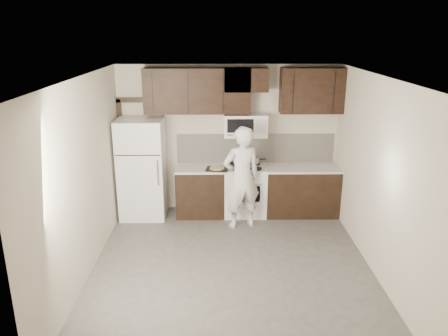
{
  "coord_description": "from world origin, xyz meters",
  "views": [
    {
      "loc": [
        -0.18,
        -5.56,
        3.3
      ],
      "look_at": [
        -0.1,
        0.9,
        1.22
      ],
      "focal_mm": 35.0,
      "sensor_mm": 36.0,
      "label": 1
    }
  ],
  "objects_px": {
    "microwave": "(245,125)",
    "stove": "(245,190)",
    "refrigerator": "(142,169)",
    "person": "(242,178)"
  },
  "relations": [
    {
      "from": "person",
      "to": "microwave",
      "type": "bearing_deg",
      "value": -115.57
    },
    {
      "from": "refrigerator",
      "to": "person",
      "type": "relative_size",
      "value": 1.01
    },
    {
      "from": "microwave",
      "to": "refrigerator",
      "type": "height_order",
      "value": "microwave"
    },
    {
      "from": "stove",
      "to": "refrigerator",
      "type": "bearing_deg",
      "value": -178.49
    },
    {
      "from": "microwave",
      "to": "person",
      "type": "distance_m",
      "value": 1.02
    },
    {
      "from": "stove",
      "to": "microwave",
      "type": "relative_size",
      "value": 1.24
    },
    {
      "from": "stove",
      "to": "person",
      "type": "bearing_deg",
      "value": -99.73
    },
    {
      "from": "person",
      "to": "refrigerator",
      "type": "bearing_deg",
      "value": -33.63
    },
    {
      "from": "microwave",
      "to": "person",
      "type": "bearing_deg",
      "value": -98.03
    },
    {
      "from": "microwave",
      "to": "stove",
      "type": "bearing_deg",
      "value": -89.9
    }
  ]
}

